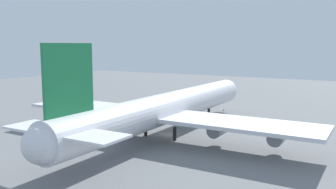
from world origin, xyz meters
TOP-DOWN VIEW (x-y plane):
  - ground_plane at (0.00, 0.00)m, footprint 288.94×288.94m
  - cargo_airplane at (-0.41, 0.00)m, footprint 72.24×64.23m
  - safety_cone_nose at (32.51, 0.31)m, footprint 0.44×0.44m

SIDE VIEW (x-z plane):
  - ground_plane at x=0.00m, z-range 0.00..0.00m
  - safety_cone_nose at x=32.51m, z-range 0.00..0.62m
  - cargo_airplane at x=-0.41m, z-range -3.90..15.45m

